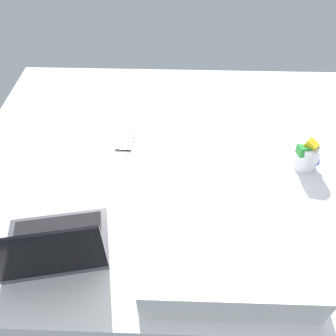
{
  "coord_description": "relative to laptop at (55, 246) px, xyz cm",
  "views": [
    {
      "loc": [
        4.35,
        102.54,
        118.49
      ],
      "look_at": [
        7.24,
        11.95,
        24.0
      ],
      "focal_mm": 36.8,
      "sensor_mm": 36.0,
      "label": 1
    }
  ],
  "objects": [
    {
      "name": "laptop",
      "position": [
        0.0,
        0.0,
        0.0
      ],
      "size": [
        36.8,
        28.91,
        23.0
      ],
      "rotation": [
        0.0,
        0.0,
        0.19
      ],
      "color": "#4C4C51",
      "rests_on": "bed_mattress"
    },
    {
      "name": "cell_phone",
      "position": [
        -15.73,
        -56.29,
        -4.01
      ],
      "size": [
        7.79,
        14.45,
        0.8
      ],
      "primitive_type": "cube",
      "rotation": [
        0.0,
        0.0,
        6.21
      ],
      "color": "black",
      "rests_on": "bed_mattress"
    },
    {
      "name": "snack_cup",
      "position": [
        -89.79,
        -42.54,
        1.58
      ],
      "size": [
        10.62,
        9.0,
        13.93
      ],
      "color": "silver",
      "rests_on": "bed_mattress"
    },
    {
      "name": "bed_mattress",
      "position": [
        -42.25,
        -45.91,
        -13.41
      ],
      "size": [
        180.0,
        140.0,
        18.0
      ],
      "primitive_type": "cube",
      "color": "white",
      "rests_on": "ground"
    },
    {
      "name": "pillow",
      "position": [
        -54.36,
        2.09,
        2.09
      ],
      "size": [
        52.0,
        36.0,
        13.0
      ],
      "primitive_type": "cube",
      "color": "white",
      "rests_on": "bed_mattress"
    }
  ]
}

